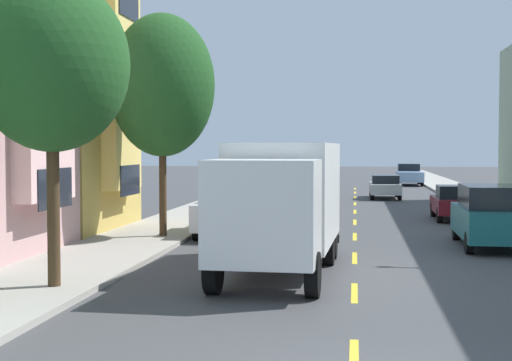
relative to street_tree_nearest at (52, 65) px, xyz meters
name	(u,v)px	position (x,y,z in m)	size (l,w,h in m)	color
ground_plane	(355,207)	(6.40, 23.81, -4.87)	(160.00, 160.00, 0.00)	#424244
sidewalk_left	(214,207)	(-0.70, 21.81, -4.80)	(3.20, 120.00, 0.14)	#A39E93
sidewalk_right	(503,210)	(13.50, 21.81, -4.80)	(3.20, 120.00, 0.14)	#A39E93
lane_centerline_dashes	(355,216)	(6.40, 18.31, -4.87)	(0.14, 47.20, 0.01)	yellow
street_tree_nearest	(52,65)	(0.00, 0.00, 0.00)	(3.30, 3.30, 6.62)	#47331E
street_tree_second	(162,85)	(0.00, 9.06, 0.31)	(3.51, 3.51, 7.44)	#47331E
delivery_box_truck	(283,198)	(4.61, 3.25, -3.02)	(2.68, 7.61, 3.22)	white
parked_pickup_sky	(409,175)	(10.80, 46.67, -4.04)	(2.05, 5.32, 1.73)	#7A9EC6
parked_wagon_navy	(259,196)	(1.90, 19.26, -4.07)	(1.83, 4.70, 1.50)	navy
parked_sedan_champagne	(277,189)	(2.03, 26.35, -4.12)	(1.88, 4.53, 1.43)	tan
parked_pickup_black	(303,174)	(1.95, 48.23, -4.04)	(2.05, 5.32, 1.73)	black
parked_suv_white	(230,207)	(2.01, 10.64, -3.88)	(2.03, 4.83, 1.93)	silver
parked_suv_red	(295,176)	(2.03, 39.14, -3.88)	(2.07, 4.85, 1.93)	#AD1E1E
parked_hatchback_burgundy	(455,202)	(10.64, 17.25, -4.11)	(1.78, 4.02, 1.50)	maroon
parked_suv_teal	(491,216)	(10.61, 8.67, -3.88)	(2.03, 4.83, 1.93)	#195B60
parked_suv_charcoal	(285,180)	(1.91, 32.16, -3.88)	(2.09, 4.85, 1.93)	#333338
moving_silver_sedan	(385,186)	(8.20, 30.28, -4.12)	(1.80, 4.50, 1.43)	#B2B5BA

